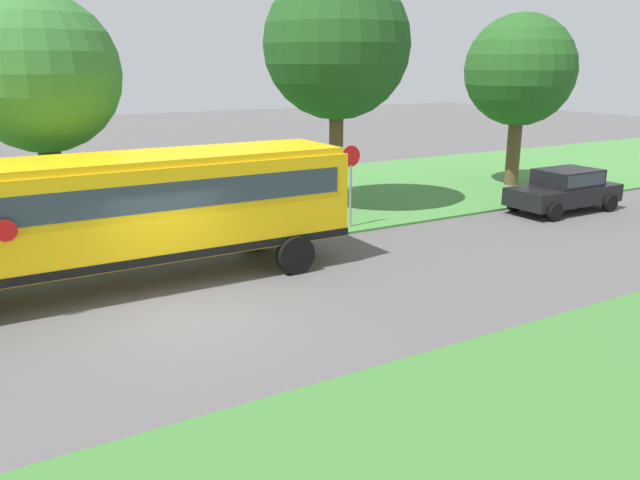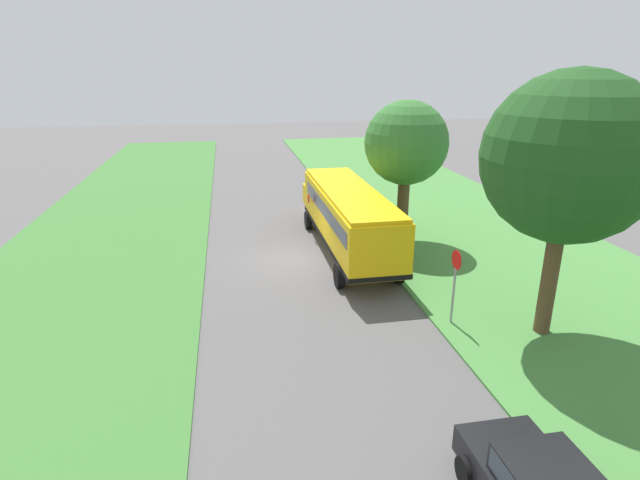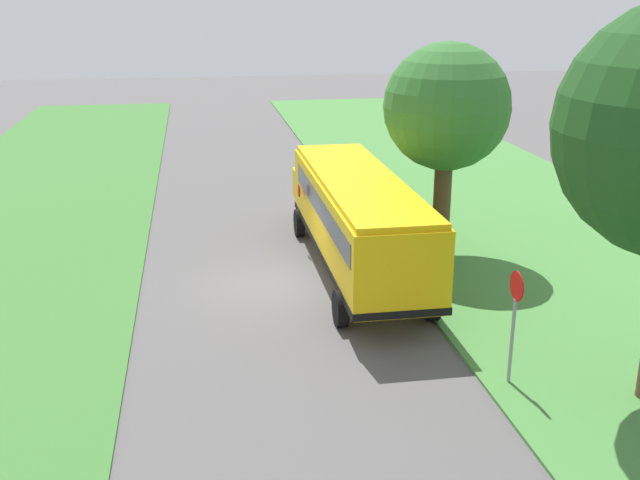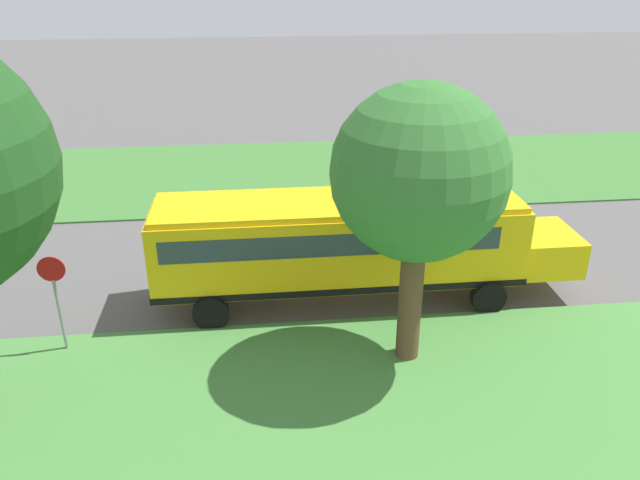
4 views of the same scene
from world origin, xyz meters
name	(u,v)px [view 4 (image 4 of 4)]	position (x,y,z in m)	size (l,w,h in m)	color
ground_plane	(316,259)	(0.00, 0.00, 0.00)	(120.00, 120.00, 0.00)	#565454
grass_far_side	(297,172)	(9.00, 0.00, 0.04)	(10.00, 80.00, 0.07)	#3D7533
school_bus	(348,240)	(-2.69, -0.65, 1.92)	(2.85, 12.42, 3.16)	yellow
oak_tree_beside_bus	(419,176)	(-5.87, -1.73, 4.92)	(4.08, 4.08, 7.04)	brown
stop_sign	(56,293)	(-4.60, 7.04, 1.74)	(0.08, 0.68, 2.74)	gray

